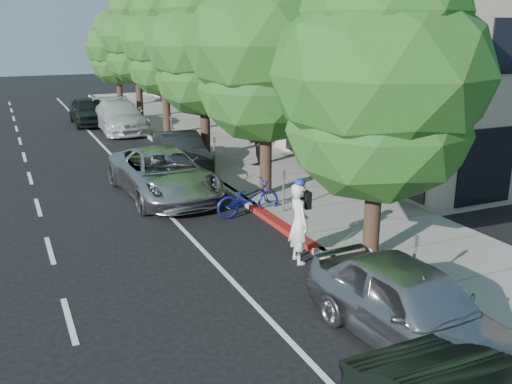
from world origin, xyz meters
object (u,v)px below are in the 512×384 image
street_tree_1 (266,48)px  street_tree_4 (136,38)px  street_tree_0 (381,79)px  white_pickup (120,116)px  street_tree_3 (164,43)px  silver_suv (163,174)px  dark_sedan (181,151)px  cyclist (299,223)px  near_car_a (412,307)px  street_tree_5 (117,48)px  bicycle (248,198)px  street_tree_2 (203,48)px  pedestrian (256,141)px  dark_suv_far (89,111)px

street_tree_1 → street_tree_4: 18.00m
street_tree_0 → white_pickup: bearing=95.2°
street_tree_3 → street_tree_4: 6.00m
silver_suv → dark_sedan: (1.70, 3.50, -0.07)m
street_tree_4 → silver_suv: 17.28m
street_tree_4 → cyclist: (-1.60, -23.28, -3.90)m
cyclist → near_car_a: 4.23m
street_tree_5 → dark_sedan: bearing=-94.2°
dark_sedan → white_pickup: bearing=96.7°
bicycle → near_car_a: (-0.32, -7.99, 0.24)m
street_tree_2 → bicycle: size_ratio=3.69×
street_tree_0 → street_tree_4: street_tree_4 is taller
street_tree_4 → silver_suv: bearing=-100.6°
white_pickup → pedestrian: 11.26m
street_tree_5 → dark_sedan: size_ratio=1.54×
pedestrian → street_tree_0: bearing=43.5°
street_tree_5 → bicycle: 25.80m
cyclist → near_car_a: cyclist is taller
street_tree_0 → near_car_a: bearing=-114.9°
street_tree_2 → silver_suv: size_ratio=1.34×
street_tree_3 → dark_suv_far: size_ratio=1.61×
street_tree_4 → dark_suv_far: (-3.10, -0.22, -4.10)m
white_pickup → dark_sedan: bearing=-87.1°
street_tree_4 → bicycle: 20.03m
near_car_a → pedestrian: bearing=73.8°
street_tree_1 → near_car_a: size_ratio=1.75×
street_tree_2 → dark_suv_far: bearing=104.7°
silver_suv → pedestrian: size_ratio=2.98×
near_car_a → pedestrian: (3.06, 13.46, 0.33)m
street_tree_0 → street_tree_2: bearing=90.0°
silver_suv → pedestrian: 5.17m
street_tree_2 → street_tree_4: (-0.00, 12.00, 0.18)m
bicycle → silver_suv: 3.52m
pedestrian → street_tree_2: bearing=-93.2°
street_tree_1 → bicycle: street_tree_1 is taller
dark_sedan → dark_suv_far: dark_suv_far is taller
street_tree_2 → street_tree_3: (-0.00, 6.00, 0.05)m
silver_suv → near_car_a: bearing=-84.8°
white_pickup → dark_suv_far: bearing=111.4°
dark_suv_far → near_car_a: bearing=-86.7°
street_tree_5 → dark_sedan: street_tree_5 is taller
street_tree_2 → street_tree_4: street_tree_4 is taller
street_tree_4 → dark_sedan: size_ratio=1.76×
street_tree_2 → near_car_a: size_ratio=1.66×
street_tree_5 → white_pickup: (-1.89, -9.30, -3.32)m
near_car_a → dark_suv_far: bearing=89.8°
street_tree_3 → dark_sedan: bearing=-101.3°
cyclist → dark_suv_far: cyclist is taller
street_tree_5 → near_car_a: 33.71m
white_pickup → near_car_a: 24.21m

